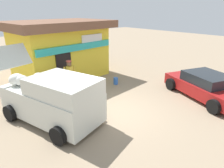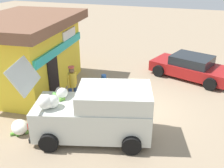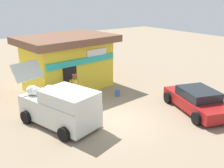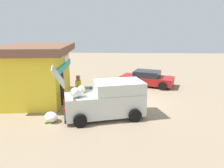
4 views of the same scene
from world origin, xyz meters
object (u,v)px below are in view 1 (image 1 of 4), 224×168
(parked_sedan, at_px, (206,86))
(unloaded_banana_pile, at_px, (13,99))
(paint_bucket, at_px, (116,81))
(vendor_standing, at_px, (70,75))
(delivery_van, at_px, (53,99))
(storefront_bar, at_px, (61,49))
(customer_bending, at_px, (50,83))

(parked_sedan, bearing_deg, unloaded_banana_pile, 143.60)
(paint_bucket, bearing_deg, vendor_standing, 172.06)
(delivery_van, height_order, unloaded_banana_pile, delivery_van)
(vendor_standing, bearing_deg, storefront_bar, 70.14)
(delivery_van, distance_m, unloaded_banana_pile, 2.86)
(vendor_standing, bearing_deg, unloaded_banana_pile, 160.94)
(delivery_van, height_order, vendor_standing, delivery_van)
(storefront_bar, distance_m, parked_sedan, 8.40)
(parked_sedan, bearing_deg, storefront_bar, 117.69)
(parked_sedan, bearing_deg, paint_bucket, 117.31)
(customer_bending, bearing_deg, unloaded_banana_pile, 151.59)
(storefront_bar, relative_size, delivery_van, 1.33)
(customer_bending, xyz_separation_m, unloaded_banana_pile, (-1.47, 0.80, -0.61))
(parked_sedan, distance_m, customer_bending, 7.52)
(delivery_van, height_order, paint_bucket, delivery_van)
(delivery_van, relative_size, unloaded_banana_pile, 5.11)
(delivery_van, bearing_deg, storefront_bar, 59.07)
(parked_sedan, relative_size, paint_bucket, 11.37)
(storefront_bar, bearing_deg, parked_sedan, -62.31)
(storefront_bar, xyz_separation_m, customer_bending, (-2.05, -2.71, -0.97))
(customer_bending, height_order, unloaded_banana_pile, customer_bending)
(delivery_van, distance_m, paint_bucket, 4.71)
(vendor_standing, relative_size, paint_bucket, 4.46)
(parked_sedan, xyz_separation_m, vendor_standing, (-4.87, 4.57, 0.45))
(vendor_standing, bearing_deg, parked_sedan, -43.21)
(parked_sedan, distance_m, vendor_standing, 6.69)
(delivery_van, bearing_deg, vendor_standing, 45.91)
(storefront_bar, bearing_deg, unloaded_banana_pile, -151.42)
(delivery_van, xyz_separation_m, customer_bending, (0.70, 1.86, -0.09))
(parked_sedan, xyz_separation_m, unloaded_banana_pile, (-7.38, 5.44, -0.34))
(parked_sedan, relative_size, unloaded_banana_pile, 4.86)
(customer_bending, xyz_separation_m, paint_bucket, (3.74, -0.45, -0.64))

